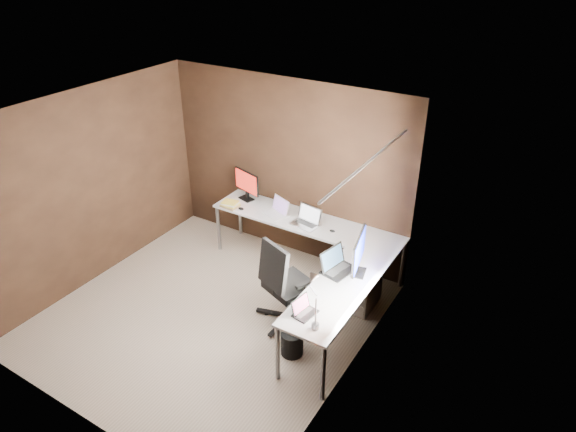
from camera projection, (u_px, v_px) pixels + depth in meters
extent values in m
cube|color=#B4A28C|center=(210.00, 315.00, 6.22)|extent=(3.60, 3.60, 0.00)
cube|color=white|center=(191.00, 116.00, 5.00)|extent=(3.60, 3.60, 0.00)
cube|color=black|center=(287.00, 169.00, 6.95)|extent=(3.60, 0.00, 2.50)
cube|color=black|center=(61.00, 319.00, 4.27)|extent=(3.60, 0.00, 2.50)
cube|color=black|center=(90.00, 188.00, 6.43)|extent=(0.00, 3.60, 2.50)
cube|color=black|center=(351.00, 277.00, 4.79)|extent=(0.00, 3.60, 2.50)
cube|color=white|center=(366.00, 241.00, 4.96)|extent=(0.00, 1.00, 1.30)
cube|color=#DF571A|center=(327.00, 297.00, 4.53)|extent=(0.01, 0.35, 2.00)
cube|color=#DF571A|center=(389.00, 226.00, 5.61)|extent=(0.01, 0.35, 2.00)
cylinder|color=slate|center=(369.00, 161.00, 4.57)|extent=(0.02, 1.90, 0.02)
cube|color=silver|center=(306.00, 222.00, 6.77)|extent=(2.65, 0.60, 0.03)
cube|color=silver|center=(337.00, 291.00, 5.47)|extent=(0.60, 1.65, 0.03)
cylinder|color=slate|center=(219.00, 228.00, 7.34)|extent=(0.05, 0.05, 0.70)
cylinder|color=slate|center=(240.00, 213.00, 7.73)|extent=(0.05, 0.05, 0.70)
cylinder|color=slate|center=(278.00, 353.00, 5.18)|extent=(0.05, 0.05, 0.70)
cylinder|color=slate|center=(323.00, 373.00, 4.94)|extent=(0.05, 0.05, 0.70)
cylinder|color=slate|center=(403.00, 264.00, 6.56)|extent=(0.05, 0.05, 0.70)
cube|color=silver|center=(359.00, 283.00, 6.28)|extent=(0.42, 0.50, 0.60)
cube|color=black|center=(246.00, 199.00, 7.30)|extent=(0.24, 0.19, 0.01)
cube|color=black|center=(247.00, 195.00, 7.29)|extent=(0.05, 0.04, 0.10)
cube|color=black|center=(247.00, 182.00, 7.19)|extent=(0.48, 0.16, 0.31)
cube|color=red|center=(246.00, 182.00, 7.18)|extent=(0.44, 0.13, 0.28)
cube|color=black|center=(359.00, 272.00, 5.73)|extent=(0.19, 0.25, 0.01)
cube|color=black|center=(357.00, 268.00, 5.71)|extent=(0.04, 0.06, 0.10)
cube|color=black|center=(359.00, 250.00, 5.59)|extent=(0.16, 0.58, 0.37)
cube|color=#0F1AA1|center=(360.00, 250.00, 5.59)|extent=(0.13, 0.55, 0.34)
cube|color=silver|center=(275.00, 214.00, 6.91)|extent=(0.39, 0.34, 0.02)
cube|color=silver|center=(281.00, 205.00, 6.90)|extent=(0.33, 0.18, 0.20)
cube|color=#795695|center=(280.00, 205.00, 6.89)|extent=(0.29, 0.15, 0.17)
cube|color=silver|center=(305.00, 224.00, 6.66)|extent=(0.39, 0.30, 0.02)
cube|color=silver|center=(310.00, 214.00, 6.67)|extent=(0.36, 0.12, 0.22)
cube|color=silver|center=(309.00, 214.00, 6.66)|extent=(0.32, 0.10, 0.19)
cube|color=black|center=(339.00, 270.00, 5.76)|extent=(0.34, 0.43, 0.02)
cube|color=black|center=(332.00, 258.00, 5.76)|extent=(0.15, 0.39, 0.24)
cube|color=#182A3C|center=(333.00, 258.00, 5.76)|extent=(0.13, 0.34, 0.20)
cube|color=black|center=(305.00, 314.00, 5.12)|extent=(0.21, 0.27, 0.02)
cube|color=black|center=(300.00, 304.00, 5.11)|extent=(0.09, 0.25, 0.16)
cube|color=#BD517D|center=(301.00, 304.00, 5.11)|extent=(0.07, 0.22, 0.13)
cube|color=#A08156|center=(230.00, 206.00, 7.11)|extent=(0.24, 0.20, 0.02)
cube|color=#E9E247|center=(230.00, 204.00, 7.10)|extent=(0.22, 0.17, 0.02)
cube|color=white|center=(230.00, 203.00, 7.09)|extent=(0.24, 0.20, 0.02)
cube|color=#E9E247|center=(230.00, 202.00, 7.08)|extent=(0.23, 0.19, 0.01)
ellipsoid|color=black|center=(241.00, 209.00, 7.02)|extent=(0.10, 0.07, 0.03)
ellipsoid|color=black|center=(332.00, 231.00, 6.50)|extent=(0.09, 0.07, 0.03)
cylinder|color=slate|center=(315.00, 326.00, 4.92)|extent=(0.08, 0.08, 0.06)
cylinder|color=slate|center=(316.00, 312.00, 4.84)|extent=(0.02, 0.02, 0.30)
cylinder|color=slate|center=(313.00, 291.00, 4.78)|extent=(0.02, 0.16, 0.23)
cone|color=slate|center=(312.00, 278.00, 4.82)|extent=(0.09, 0.12, 0.12)
cylinder|color=slate|center=(290.00, 301.00, 6.04)|extent=(0.06, 0.06, 0.40)
cube|color=black|center=(290.00, 286.00, 5.92)|extent=(0.62, 0.62, 0.08)
cube|color=black|center=(273.00, 267.00, 5.62)|extent=(0.45, 0.27, 0.53)
cylinder|color=black|center=(292.00, 343.00, 5.60)|extent=(0.31, 0.31, 0.29)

